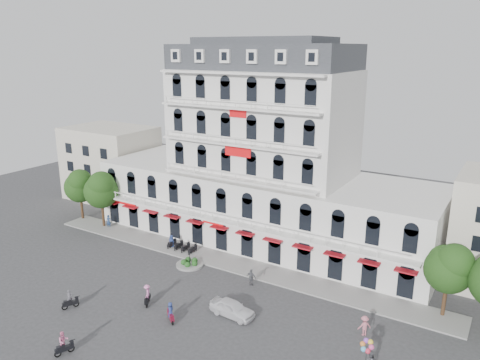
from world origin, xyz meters
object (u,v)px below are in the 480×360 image
(rider_center, at_px, (147,294))
(balloon_vendor, at_px, (369,356))
(rider_west, at_px, (70,300))
(parked_car, at_px, (232,308))
(rider_east, at_px, (171,312))
(rider_southwest, at_px, (64,343))

(rider_center, height_order, balloon_vendor, balloon_vendor)
(rider_west, distance_m, rider_center, 7.47)
(parked_car, height_order, rider_east, rider_east)
(rider_east, bearing_deg, parked_car, -101.59)
(rider_west, xyz_separation_m, balloon_vendor, (27.55, 6.19, 0.41))
(rider_southwest, distance_m, balloon_vendor, 24.79)
(parked_car, bearing_deg, rider_west, 120.43)
(parked_car, height_order, rider_southwest, rider_southwest)
(rider_east, distance_m, rider_center, 4.07)
(rider_southwest, xyz_separation_m, balloon_vendor, (22.10, 11.25, 0.15))
(rider_west, relative_size, rider_center, 0.91)
(rider_east, height_order, rider_center, rider_center)
(rider_southwest, bearing_deg, rider_west, 67.30)
(balloon_vendor, bearing_deg, rider_east, -170.79)
(rider_southwest, bearing_deg, rider_east, -7.70)
(parked_car, xyz_separation_m, rider_east, (-4.33, -3.85, 0.19))
(rider_east, distance_m, balloon_vendor, 17.91)
(rider_southwest, bearing_deg, balloon_vendor, -42.92)
(rider_west, relative_size, balloon_vendor, 0.80)
(parked_car, xyz_separation_m, rider_west, (-14.20, -7.18, 0.07))
(rider_west, bearing_deg, rider_center, -27.25)
(rider_east, relative_size, balloon_vendor, 0.82)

